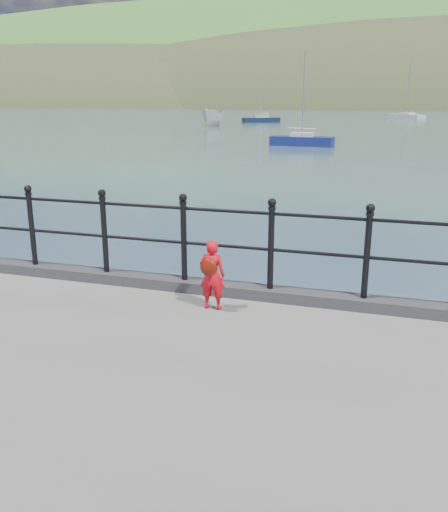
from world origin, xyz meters
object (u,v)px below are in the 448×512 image
(railing, at_px, (226,235))
(sailboat_deep, at_px, (406,116))
(child, at_px, (212,274))
(sailboat_left, at_px, (261,120))
(sailboat_port, at_px, (302,141))
(launch_white, at_px, (213,117))

(railing, relative_size, sailboat_deep, 1.79)
(child, height_order, sailboat_left, sailboat_left)
(sailboat_left, relative_size, sailboat_port, 1.10)
(sailboat_left, bearing_deg, railing, -110.04)
(launch_white, height_order, sailboat_port, sailboat_port)
(railing, bearing_deg, sailboat_deep, 87.73)
(child, relative_size, sailboat_left, 0.11)
(railing, xyz_separation_m, sailboat_deep, (3.79, 95.39, -1.48))
(sailboat_port, bearing_deg, sailboat_deep, 87.26)
(child, relative_size, sailboat_port, 0.13)
(child, height_order, sailboat_port, sailboat_port)
(launch_white, bearing_deg, sailboat_port, -57.37)
(sailboat_left, xyz_separation_m, sailboat_port, (12.07, -37.61, 0.00))
(sailboat_port, bearing_deg, launch_white, 126.87)
(launch_white, distance_m, sailboat_port, 29.14)
(sailboat_deep, bearing_deg, child, -47.80)
(launch_white, relative_size, sailboat_left, 0.74)
(sailboat_left, height_order, sailboat_deep, sailboat_deep)
(railing, relative_size, sailboat_left, 2.34)
(child, distance_m, launch_white, 63.70)
(sailboat_deep, bearing_deg, sailboat_left, -87.71)
(railing, height_order, sailboat_left, sailboat_left)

